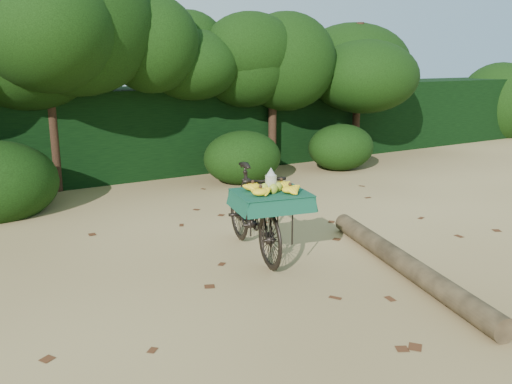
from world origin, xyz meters
TOP-DOWN VIEW (x-y plane):
  - ground at (0.00, 0.00)m, footprint 80.00×80.00m
  - vendor_bicycle at (-0.40, 0.68)m, footprint 1.02×1.96m
  - fallen_log at (0.75, -0.74)m, footprint 1.12×3.27m
  - hedge_backdrop at (0.00, 6.30)m, footprint 26.00×1.80m
  - tree_row at (-0.65, 5.50)m, footprint 14.50×2.00m
  - bush_clumps at (0.50, 4.30)m, footprint 8.80×1.70m
  - leaf_litter at (0.00, 0.65)m, footprint 7.00×7.30m

SIDE VIEW (x-z plane):
  - ground at x=0.00m, z-range 0.00..0.00m
  - leaf_litter at x=0.00m, z-range 0.00..0.01m
  - fallen_log at x=0.75m, z-range 0.00..0.24m
  - bush_clumps at x=0.50m, z-range 0.00..0.90m
  - vendor_bicycle at x=-0.40m, z-range 0.01..1.14m
  - hedge_backdrop at x=0.00m, z-range 0.00..1.80m
  - tree_row at x=-0.65m, z-range 0.00..4.00m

